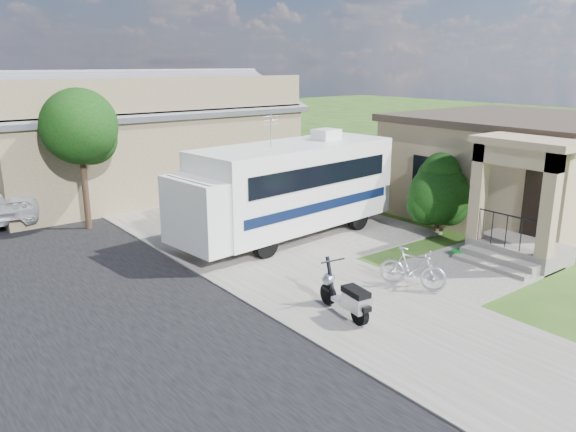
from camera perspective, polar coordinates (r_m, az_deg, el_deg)
ground at (r=14.15m, az=7.87°, el=-6.89°), size 120.00×120.00×0.00m
sidewalk_slab at (r=21.54m, az=-13.36°, el=0.71°), size 4.00×80.00×0.06m
driveway_slab at (r=18.24m, az=1.14°, el=-1.53°), size 7.00×6.00×0.05m
walk_slab at (r=15.76m, az=18.22°, el=-5.09°), size 4.00×3.00×0.05m
house at (r=21.43m, az=22.24°, el=4.69°), size 9.47×7.80×3.54m
warehouse at (r=25.15m, az=-15.36°, el=7.19°), size 12.50×8.40×5.04m
street_tree_a at (r=19.15m, az=-20.17°, el=8.21°), size 2.44×2.40×4.58m
street_tree_b at (r=28.79m, az=-26.47°, el=9.93°), size 2.44×2.40×4.73m
motorhome at (r=17.26m, az=-0.05°, el=3.04°), size 7.66×3.10×3.82m
shrub at (r=18.52m, az=15.07°, el=2.39°), size 2.13×2.03×2.61m
scooter at (r=12.12m, az=6.00°, el=-8.18°), size 0.66×1.71×1.12m
bicycle at (r=13.83m, az=12.54°, el=-5.45°), size 1.08×1.70×0.99m
garden_hose at (r=16.60m, az=16.88°, el=-3.71°), size 0.39×0.39×0.18m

